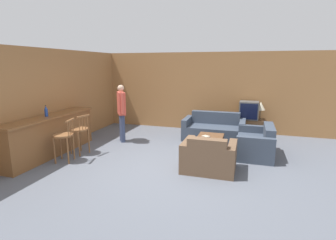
{
  "coord_description": "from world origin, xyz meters",
  "views": [
    {
      "loc": [
        1.71,
        -5.12,
        2.19
      ],
      "look_at": [
        -0.18,
        0.94,
        0.85
      ],
      "focal_mm": 28.0,
      "sensor_mm": 36.0,
      "label": 1
    }
  ],
  "objects_px": {
    "bottle": "(46,111)",
    "coffee_table": "(210,139)",
    "tv_unit": "(248,127)",
    "tv": "(249,110)",
    "book_on_table": "(206,136)",
    "table_lamp": "(261,106)",
    "bar_chair_near": "(64,138)",
    "loveseat_right": "(256,144)",
    "armchair_near": "(209,158)",
    "couch_far": "(214,130)",
    "bar_chair_mid": "(79,132)",
    "person_by_window": "(122,110)"
  },
  "relations": [
    {
      "from": "couch_far",
      "to": "tv_unit",
      "type": "xyz_separation_m",
      "value": [
        0.96,
        0.77,
        -0.02
      ]
    },
    {
      "from": "tv",
      "to": "bottle",
      "type": "xyz_separation_m",
      "value": [
        -4.59,
        -3.42,
        0.3
      ]
    },
    {
      "from": "couch_far",
      "to": "bottle",
      "type": "height_order",
      "value": "bottle"
    },
    {
      "from": "armchair_near",
      "to": "loveseat_right",
      "type": "bearing_deg",
      "value": 53.68
    },
    {
      "from": "table_lamp",
      "to": "tv",
      "type": "bearing_deg",
      "value": -179.49
    },
    {
      "from": "tv_unit",
      "to": "tv",
      "type": "bearing_deg",
      "value": -90.0
    },
    {
      "from": "armchair_near",
      "to": "tv_unit",
      "type": "distance_m",
      "value": 3.26
    },
    {
      "from": "tv",
      "to": "bar_chair_near",
      "type": "bearing_deg",
      "value": -137.74
    },
    {
      "from": "tv_unit",
      "to": "bottle",
      "type": "xyz_separation_m",
      "value": [
        -4.59,
        -3.42,
        0.84
      ]
    },
    {
      "from": "loveseat_right",
      "to": "bar_chair_near",
      "type": "bearing_deg",
      "value": -157.25
    },
    {
      "from": "coffee_table",
      "to": "bottle",
      "type": "height_order",
      "value": "bottle"
    },
    {
      "from": "couch_far",
      "to": "person_by_window",
      "type": "relative_size",
      "value": 1.08
    },
    {
      "from": "bar_chair_near",
      "to": "person_by_window",
      "type": "xyz_separation_m",
      "value": [
        0.51,
        1.86,
        0.36
      ]
    },
    {
      "from": "coffee_table",
      "to": "person_by_window",
      "type": "distance_m",
      "value": 2.64
    },
    {
      "from": "loveseat_right",
      "to": "book_on_table",
      "type": "relative_size",
      "value": 6.21
    },
    {
      "from": "couch_far",
      "to": "coffee_table",
      "type": "distance_m",
      "value": 1.2
    },
    {
      "from": "tv_unit",
      "to": "book_on_table",
      "type": "height_order",
      "value": "tv_unit"
    },
    {
      "from": "bar_chair_near",
      "to": "book_on_table",
      "type": "xyz_separation_m",
      "value": [
        2.99,
        1.59,
        -0.14
      ]
    },
    {
      "from": "loveseat_right",
      "to": "bottle",
      "type": "distance_m",
      "value": 5.14
    },
    {
      "from": "bar_chair_near",
      "to": "bottle",
      "type": "xyz_separation_m",
      "value": [
        -0.61,
        0.2,
        0.55
      ]
    },
    {
      "from": "armchair_near",
      "to": "loveseat_right",
      "type": "xyz_separation_m",
      "value": [
        0.97,
        1.32,
        -0.0
      ]
    },
    {
      "from": "tv",
      "to": "table_lamp",
      "type": "bearing_deg",
      "value": 0.51
    },
    {
      "from": "bottle",
      "to": "coffee_table",
      "type": "bearing_deg",
      "value": 21.46
    },
    {
      "from": "coffee_table",
      "to": "bar_chair_mid",
      "type": "bearing_deg",
      "value": -160.69
    },
    {
      "from": "bar_chair_mid",
      "to": "person_by_window",
      "type": "xyz_separation_m",
      "value": [
        0.51,
        1.28,
        0.36
      ]
    },
    {
      "from": "armchair_near",
      "to": "table_lamp",
      "type": "distance_m",
      "value": 3.42
    },
    {
      "from": "couch_far",
      "to": "tv",
      "type": "relative_size",
      "value": 3.09
    },
    {
      "from": "tv_unit",
      "to": "bar_chair_near",
      "type": "bearing_deg",
      "value": -137.71
    },
    {
      "from": "bar_chair_near",
      "to": "coffee_table",
      "type": "bearing_deg",
      "value": 28.19
    },
    {
      "from": "table_lamp",
      "to": "person_by_window",
      "type": "xyz_separation_m",
      "value": [
        -3.81,
        -1.76,
        -0.02
      ]
    },
    {
      "from": "tv_unit",
      "to": "person_by_window",
      "type": "relative_size",
      "value": 0.61
    },
    {
      "from": "person_by_window",
      "to": "bar_chair_mid",
      "type": "bearing_deg",
      "value": -111.76
    },
    {
      "from": "couch_far",
      "to": "book_on_table",
      "type": "distance_m",
      "value": 1.27
    },
    {
      "from": "loveseat_right",
      "to": "bottle",
      "type": "xyz_separation_m",
      "value": [
        -4.82,
        -1.56,
        0.82
      ]
    },
    {
      "from": "bar_chair_mid",
      "to": "armchair_near",
      "type": "relative_size",
      "value": 0.91
    },
    {
      "from": "bottle",
      "to": "table_lamp",
      "type": "distance_m",
      "value": 6.01
    },
    {
      "from": "armchair_near",
      "to": "coffee_table",
      "type": "height_order",
      "value": "armchair_near"
    },
    {
      "from": "bar_chair_near",
      "to": "table_lamp",
      "type": "distance_m",
      "value": 5.65
    },
    {
      "from": "bar_chair_mid",
      "to": "tv",
      "type": "height_order",
      "value": "tv"
    },
    {
      "from": "loveseat_right",
      "to": "coffee_table",
      "type": "xyz_separation_m",
      "value": [
        -1.13,
        -0.11,
        0.06
      ]
    },
    {
      "from": "bar_chair_near",
      "to": "tv_unit",
      "type": "bearing_deg",
      "value": 42.29
    },
    {
      "from": "armchair_near",
      "to": "person_by_window",
      "type": "distance_m",
      "value": 3.13
    },
    {
      "from": "loveseat_right",
      "to": "book_on_table",
      "type": "xyz_separation_m",
      "value": [
        -1.22,
        -0.18,
        0.14
      ]
    },
    {
      "from": "coffee_table",
      "to": "table_lamp",
      "type": "height_order",
      "value": "table_lamp"
    },
    {
      "from": "couch_far",
      "to": "tv_unit",
      "type": "bearing_deg",
      "value": 38.94
    },
    {
      "from": "book_on_table",
      "to": "couch_far",
      "type": "bearing_deg",
      "value": 88.34
    },
    {
      "from": "tv_unit",
      "to": "tv",
      "type": "xyz_separation_m",
      "value": [
        0.0,
        -0.0,
        0.54
      ]
    },
    {
      "from": "tv",
      "to": "bar_chair_mid",
      "type": "bearing_deg",
      "value": -142.58
    },
    {
      "from": "book_on_table",
      "to": "table_lamp",
      "type": "bearing_deg",
      "value": 56.73
    },
    {
      "from": "armchair_near",
      "to": "loveseat_right",
      "type": "distance_m",
      "value": 1.64
    }
  ]
}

